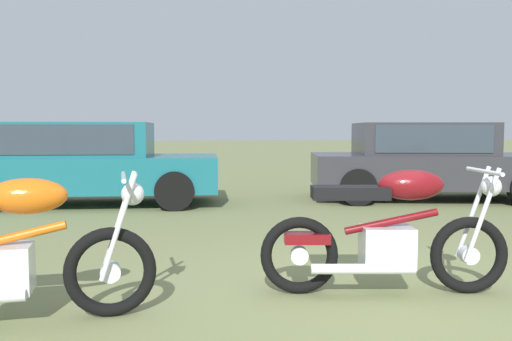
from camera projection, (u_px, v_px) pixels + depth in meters
ground_plane at (383, 301)px, 4.12m from camera, size 120.00×120.00×0.00m
motorcycle_orange at (0, 253)px, 3.57m from camera, size 2.08×0.68×1.02m
motorcycle_maroon at (388, 233)px, 4.27m from camera, size 1.97×0.64×1.02m
car_teal at (84, 159)px, 9.31m from camera, size 4.50×1.98×1.43m
car_charcoal at (425, 157)px, 10.03m from camera, size 4.52×2.52×1.43m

